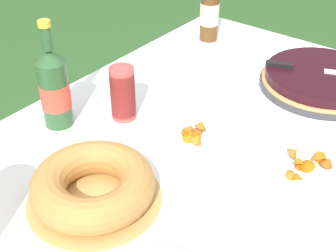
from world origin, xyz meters
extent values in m
cube|color=brown|center=(0.00, 0.00, 0.75)|extent=(1.58, 1.05, 0.03)
cylinder|color=brown|center=(0.73, 0.46, 0.36)|extent=(0.06, 0.06, 0.73)
cube|color=white|center=(0.00, 0.00, 0.77)|extent=(1.59, 1.06, 0.00)
cube|color=white|center=(0.00, 0.53, 0.71)|extent=(1.59, 0.00, 0.10)
cube|color=white|center=(0.79, 0.00, 0.71)|extent=(0.00, 1.06, 0.10)
cylinder|color=#38383D|center=(0.48, -0.13, 0.78)|extent=(0.40, 0.40, 0.02)
cylinder|color=tan|center=(0.48, -0.13, 0.79)|extent=(0.39, 0.39, 0.01)
cylinder|color=black|center=(0.48, -0.13, 0.81)|extent=(0.37, 0.37, 0.03)
cube|color=black|center=(0.43, -0.01, 0.83)|extent=(0.06, 0.09, 0.01)
cylinder|color=tan|center=(-0.34, 0.07, 0.77)|extent=(0.32, 0.32, 0.01)
torus|color=#BC7F3D|center=(-0.34, 0.07, 0.82)|extent=(0.29, 0.29, 0.08)
cylinder|color=#E04C47|center=(-0.04, 0.26, 0.82)|extent=(0.07, 0.07, 0.09)
cylinder|color=#E04C47|center=(-0.04, 0.26, 0.83)|extent=(0.07, 0.07, 0.09)
cylinder|color=#E04C47|center=(-0.04, 0.26, 0.84)|extent=(0.07, 0.07, 0.09)
cylinder|color=#E04C47|center=(-0.04, 0.26, 0.85)|extent=(0.07, 0.07, 0.09)
cylinder|color=#E04C47|center=(-0.04, 0.26, 0.87)|extent=(0.07, 0.07, 0.09)
cylinder|color=#E04C47|center=(-0.04, 0.26, 0.88)|extent=(0.07, 0.07, 0.09)
torus|color=#E04C47|center=(-0.04, 0.26, 0.93)|extent=(0.07, 0.07, 0.01)
cylinder|color=#2D562D|center=(-0.18, 0.38, 0.87)|extent=(0.08, 0.08, 0.20)
cylinder|color=#E54C38|center=(-0.18, 0.38, 0.86)|extent=(0.08, 0.08, 0.07)
cone|color=#2D562D|center=(-0.18, 0.38, 0.98)|extent=(0.08, 0.08, 0.04)
cylinder|color=#2D562D|center=(-0.18, 0.38, 1.03)|extent=(0.03, 0.03, 0.06)
cylinder|color=gold|center=(-0.18, 0.38, 1.07)|extent=(0.03, 0.03, 0.02)
cylinder|color=brown|center=(0.57, 0.37, 0.88)|extent=(0.07, 0.07, 0.22)
cylinder|color=beige|center=(0.57, 0.37, 0.87)|extent=(0.07, 0.07, 0.08)
cylinder|color=white|center=(-0.01, 0.03, 0.77)|extent=(0.21, 0.21, 0.01)
torus|color=white|center=(-0.01, 0.03, 0.78)|extent=(0.20, 0.20, 0.01)
cone|color=#AF540E|center=(-0.02, 0.03, 0.79)|extent=(0.04, 0.04, 0.03)
cone|color=orange|center=(-0.03, 0.00, 0.80)|extent=(0.05, 0.05, 0.03)
cone|color=#B0651E|center=(0.03, 0.03, 0.80)|extent=(0.05, 0.05, 0.04)
cone|color=#B7530C|center=(-0.01, 0.05, 0.79)|extent=(0.04, 0.04, 0.04)
cone|color=#CD6522|center=(0.00, 0.04, 0.80)|extent=(0.04, 0.04, 0.04)
cone|color=#A86815|center=(-0.01, 0.03, 0.79)|extent=(0.04, 0.04, 0.04)
cone|color=#BE6915|center=(0.01, 0.03, 0.79)|extent=(0.05, 0.05, 0.03)
cone|color=#C76A10|center=(-0.03, 0.02, 0.79)|extent=(0.05, 0.05, 0.04)
cone|color=#C96612|center=(-0.01, 0.02, 0.79)|extent=(0.04, 0.04, 0.04)
cone|color=#B54F1B|center=(0.01, 0.03, 0.79)|extent=(0.04, 0.04, 0.04)
cylinder|color=white|center=(0.05, -0.28, 0.77)|extent=(0.21, 0.21, 0.01)
torus|color=white|center=(0.05, -0.28, 0.78)|extent=(0.21, 0.21, 0.01)
cone|color=#BC6912|center=(0.05, -0.26, 0.80)|extent=(0.04, 0.04, 0.03)
cone|color=#BF6D16|center=(0.06, -0.28, 0.80)|extent=(0.04, 0.04, 0.02)
cone|color=#C06615|center=(0.09, -0.29, 0.81)|extent=(0.06, 0.06, 0.04)
cone|color=#C36611|center=(0.01, -0.27, 0.79)|extent=(0.04, 0.04, 0.04)
cone|color=#B74D11|center=(0.09, -0.32, 0.80)|extent=(0.04, 0.04, 0.03)
cone|color=#BC630B|center=(0.04, -0.28, 0.80)|extent=(0.06, 0.05, 0.04)
cone|color=#BB6920|center=(0.07, -0.23, 0.80)|extent=(0.05, 0.04, 0.05)
cone|color=#AD4C0E|center=(0.05, -0.26, 0.79)|extent=(0.03, 0.03, 0.03)
cone|color=#B96A19|center=(0.00, -0.26, 0.79)|extent=(0.04, 0.04, 0.03)
cone|color=orange|center=(0.10, -0.29, 0.80)|extent=(0.04, 0.04, 0.04)
camera|label=1|loc=(-0.87, -0.56, 1.53)|focal=50.00mm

